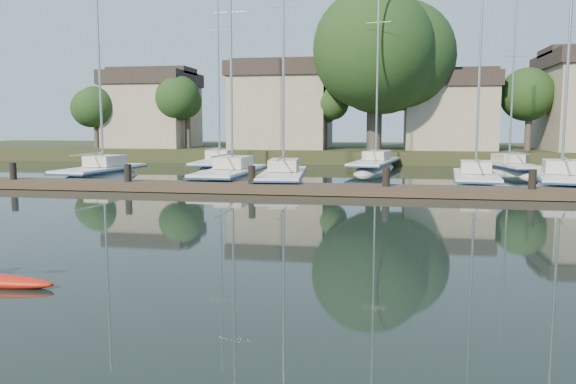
% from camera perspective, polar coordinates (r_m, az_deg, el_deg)
% --- Properties ---
extents(ground, '(160.00, 160.00, 0.00)m').
position_cam_1_polar(ground, '(11.45, -5.55, -8.61)').
color(ground, black).
rests_on(ground, ground).
extents(dock, '(34.00, 2.00, 1.80)m').
position_cam_1_polar(dock, '(24.97, 3.01, 0.32)').
color(dock, '#402F24').
rests_on(dock, ground).
extents(sailboat_0, '(2.81, 8.24, 12.87)m').
position_cam_1_polar(sailboat_0, '(33.47, -18.40, 0.93)').
color(sailboat_0, white).
rests_on(sailboat_0, ground).
extents(sailboat_1, '(2.48, 9.43, 15.37)m').
position_cam_1_polar(sailboat_1, '(30.30, -5.79, 0.67)').
color(sailboat_1, white).
rests_on(sailboat_1, ground).
extents(sailboat_2, '(3.05, 9.45, 15.38)m').
position_cam_1_polar(sailboat_2, '(29.09, -0.50, 0.48)').
color(sailboat_2, white).
rests_on(sailboat_2, ground).
extents(sailboat_3, '(2.94, 8.29, 13.09)m').
position_cam_1_polar(sailboat_3, '(29.55, 18.47, 0.22)').
color(sailboat_3, white).
rests_on(sailboat_3, ground).
extents(sailboat_4, '(3.64, 8.11, 13.30)m').
position_cam_1_polar(sailboat_4, '(29.95, 25.98, -0.08)').
color(sailboat_4, white).
rests_on(sailboat_4, ground).
extents(sailboat_5, '(2.84, 9.84, 16.10)m').
position_cam_1_polar(sailboat_5, '(38.83, -7.02, 2.02)').
color(sailboat_5, white).
rests_on(sailboat_5, ground).
extents(sailboat_6, '(3.89, 10.76, 16.76)m').
position_cam_1_polar(sailboat_6, '(38.58, 8.80, 1.97)').
color(sailboat_6, white).
rests_on(sailboat_6, ground).
extents(sailboat_7, '(3.44, 8.11, 12.68)m').
position_cam_1_polar(sailboat_7, '(38.36, 21.60, 1.55)').
color(sailboat_7, white).
rests_on(sailboat_7, ground).
extents(shore, '(90.00, 25.25, 12.75)m').
position_cam_1_polar(shore, '(50.94, 8.44, 7.00)').
color(shore, '#27351A').
rests_on(shore, ground).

